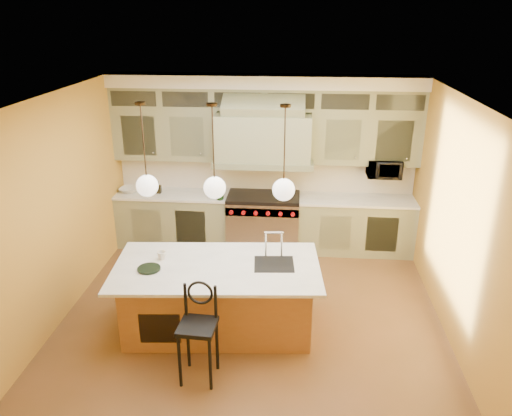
# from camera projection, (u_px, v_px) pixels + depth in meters

# --- Properties ---
(floor) EXTENTS (5.00, 5.00, 0.00)m
(floor) POSITION_uv_depth(u_px,v_px,m) (252.00, 317.00, 6.69)
(floor) COLOR brown
(floor) RESTS_ON ground
(ceiling) EXTENTS (5.00, 5.00, 0.00)m
(ceiling) POSITION_uv_depth(u_px,v_px,m) (251.00, 99.00, 5.61)
(ceiling) COLOR white
(ceiling) RESTS_ON wall_back
(wall_back) EXTENTS (5.00, 0.00, 5.00)m
(wall_back) POSITION_uv_depth(u_px,v_px,m) (265.00, 161.00, 8.47)
(wall_back) COLOR gold
(wall_back) RESTS_ON ground
(wall_front) EXTENTS (5.00, 0.00, 5.00)m
(wall_front) POSITION_uv_depth(u_px,v_px,m) (220.00, 343.00, 3.84)
(wall_front) COLOR gold
(wall_front) RESTS_ON ground
(wall_left) EXTENTS (0.00, 5.00, 5.00)m
(wall_left) POSITION_uv_depth(u_px,v_px,m) (56.00, 211.00, 6.35)
(wall_left) COLOR gold
(wall_left) RESTS_ON ground
(wall_right) EXTENTS (0.00, 5.00, 5.00)m
(wall_right) POSITION_uv_depth(u_px,v_px,m) (459.00, 225.00, 5.95)
(wall_right) COLOR gold
(wall_right) RESTS_ON ground
(back_cabinetry) EXTENTS (5.00, 0.77, 2.90)m
(back_cabinetry) POSITION_uv_depth(u_px,v_px,m) (264.00, 167.00, 8.23)
(back_cabinetry) COLOR gray
(back_cabinetry) RESTS_ON floor
(range) EXTENTS (1.20, 0.74, 0.96)m
(range) POSITION_uv_depth(u_px,v_px,m) (263.00, 221.00, 8.49)
(range) COLOR silver
(range) RESTS_ON floor
(kitchen_island) EXTENTS (2.62, 1.53, 1.35)m
(kitchen_island) POSITION_uv_depth(u_px,v_px,m) (219.00, 296.00, 6.31)
(kitchen_island) COLOR #935C34
(kitchen_island) RESTS_ON floor
(counter_stool) EXTENTS (0.42, 0.42, 1.13)m
(counter_stool) POSITION_uv_depth(u_px,v_px,m) (198.00, 327.00, 5.39)
(counter_stool) COLOR black
(counter_stool) RESTS_ON floor
(microwave) EXTENTS (0.54, 0.37, 0.30)m
(microwave) POSITION_uv_depth(u_px,v_px,m) (384.00, 168.00, 8.08)
(microwave) COLOR black
(microwave) RESTS_ON back_cabinetry
(oil_bottle_a) EXTENTS (0.14, 0.15, 0.33)m
(oil_bottle_a) POSITION_uv_depth(u_px,v_px,m) (220.00, 190.00, 8.12)
(oil_bottle_a) COLOR black
(oil_bottle_a) RESTS_ON back_cabinetry
(oil_bottle_b) EXTENTS (0.09, 0.09, 0.20)m
(oil_bottle_b) POSITION_uv_depth(u_px,v_px,m) (158.00, 187.00, 8.44)
(oil_bottle_b) COLOR black
(oil_bottle_b) RESTS_ON back_cabinetry
(fruit_bowl) EXTENTS (0.36, 0.36, 0.08)m
(fruit_bowl) POSITION_uv_depth(u_px,v_px,m) (129.00, 190.00, 8.51)
(fruit_bowl) COLOR silver
(fruit_bowl) RESTS_ON back_cabinetry
(cup) EXTENTS (0.13, 0.13, 0.10)m
(cup) POSITION_uv_depth(u_px,v_px,m) (162.00, 255.00, 6.25)
(cup) COLOR silver
(cup) RESTS_ON kitchen_island
(pendant_left) EXTENTS (0.26, 0.26, 1.11)m
(pendant_left) POSITION_uv_depth(u_px,v_px,m) (147.00, 183.00, 5.83)
(pendant_left) COLOR #2D2319
(pendant_left) RESTS_ON ceiling
(pendant_center) EXTENTS (0.26, 0.26, 1.11)m
(pendant_center) POSITION_uv_depth(u_px,v_px,m) (215.00, 185.00, 5.77)
(pendant_center) COLOR #2D2319
(pendant_center) RESTS_ON ceiling
(pendant_right) EXTENTS (0.26, 0.26, 1.11)m
(pendant_right) POSITION_uv_depth(u_px,v_px,m) (284.00, 187.00, 5.70)
(pendant_right) COLOR #2D2319
(pendant_right) RESTS_ON ceiling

